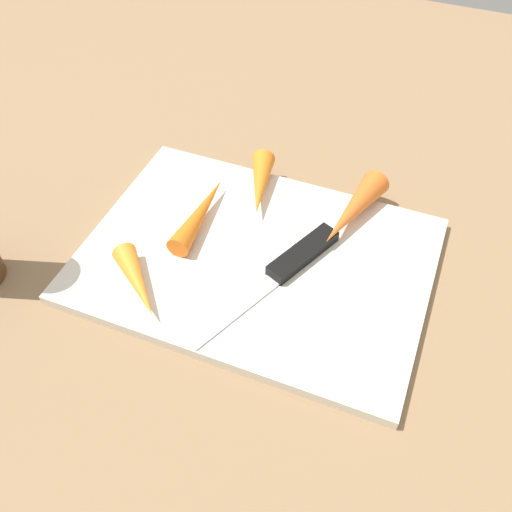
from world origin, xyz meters
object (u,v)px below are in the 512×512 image
at_px(cutting_board, 256,260).
at_px(knife, 294,260).
at_px(carrot_shortest, 138,283).
at_px(carrot_short, 260,185).
at_px(carrot_longest, 353,210).
at_px(carrot_long, 200,213).

bearing_deg(cutting_board, knife, -173.95).
bearing_deg(carrot_shortest, carrot_short, 114.06).
bearing_deg(cutting_board, carrot_longest, -131.76).
relative_size(knife, carrot_shortest, 2.11).
xyz_separation_m(cutting_board, knife, (-0.04, -0.00, 0.01)).
relative_size(knife, carrot_longest, 1.65).
bearing_deg(cutting_board, carrot_long, -19.03).
height_order(cutting_board, carrot_long, carrot_long).
bearing_deg(knife, carrot_longest, 179.38).
distance_m(carrot_long, carrot_shortest, 0.11).
distance_m(carrot_long, carrot_longest, 0.17).
height_order(knife, carrot_short, carrot_short).
distance_m(carrot_shortest, carrot_short, 0.19).
xyz_separation_m(carrot_long, carrot_short, (-0.04, -0.07, 0.00)).
bearing_deg(carrot_long, cutting_board, -109.65).
relative_size(knife, carrot_long, 1.65).
height_order(cutting_board, knife, knife).
bearing_deg(carrot_long, carrot_longest, -68.85).
relative_size(knife, carrot_short, 2.00).
height_order(carrot_shortest, carrot_short, carrot_short).
relative_size(carrot_long, carrot_short, 1.21).
xyz_separation_m(knife, carrot_longest, (-0.04, -0.08, 0.01)).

